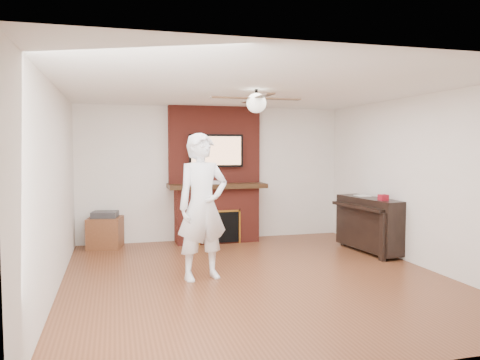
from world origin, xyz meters
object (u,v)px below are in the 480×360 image
object	(u,v)px
person	(203,207)
piano	(370,223)
fireplace	(216,188)
side_table	(105,231)

from	to	relation	value
person	piano	world-z (taller)	person
fireplace	side_table	size ratio (longest dim) A/B	3.86
side_table	piano	xyz separation A→B (m)	(4.26, -1.50, 0.19)
side_table	piano	bearing A→B (deg)	-7.82
fireplace	person	world-z (taller)	fireplace
fireplace	person	distance (m)	2.51
piano	person	bearing A→B (deg)	-170.80
piano	fireplace	bearing A→B (deg)	138.77
person	piano	distance (m)	3.13
fireplace	side_table	bearing A→B (deg)	-178.06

